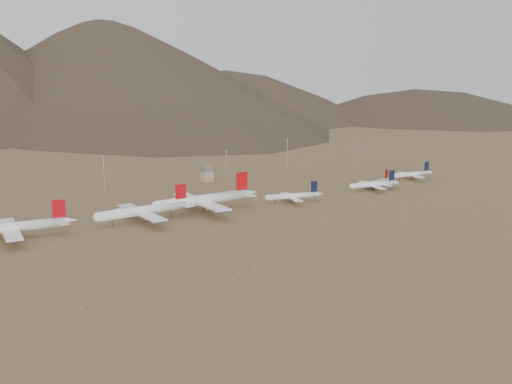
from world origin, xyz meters
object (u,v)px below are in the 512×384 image
control_tower (207,175)px  narrowbody_b (374,184)px  widebody_centre (143,210)px  widebody_west (12,227)px  narrowbody_a (293,196)px  widebody_east (203,200)px

control_tower → narrowbody_b: bearing=-47.6°
narrowbody_b → widebody_centre: bearing=-171.1°
widebody_west → widebody_centre: widebody_centre is taller
widebody_west → narrowbody_a: widebody_west is taller
widebody_west → narrowbody_a: 182.15m
control_tower → widebody_west: bearing=-151.0°
widebody_east → control_tower: widebody_east is taller
widebody_east → narrowbody_a: (64.94, -7.89, -3.41)m
widebody_centre → control_tower: bearing=42.5°
widebody_centre → narrowbody_b: 181.35m
widebody_west → control_tower: 191.65m
widebody_west → widebody_east: size_ratio=0.85×
narrowbody_a → narrowbody_b: 74.23m
widebody_west → narrowbody_b: bearing=4.6°
widebody_east → narrowbody_a: 65.51m
widebody_centre → widebody_east: widebody_east is taller
widebody_west → control_tower: (167.60, 92.94, -1.42)m
narrowbody_a → widebody_east: bearing=-172.7°
widebody_east → narrowbody_b: (139.16, -6.38, -3.30)m
narrowbody_b → control_tower: (-88.66, 97.25, 0.69)m
widebody_east → control_tower: 103.99m
widebody_east → narrowbody_a: widebody_east is taller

